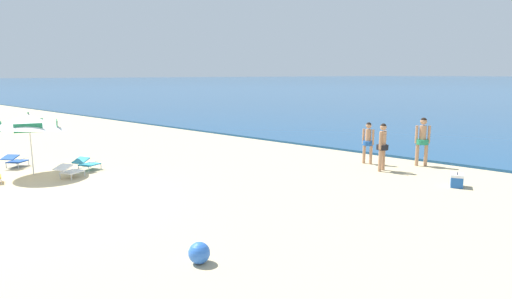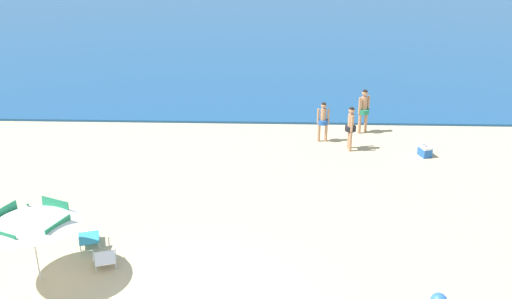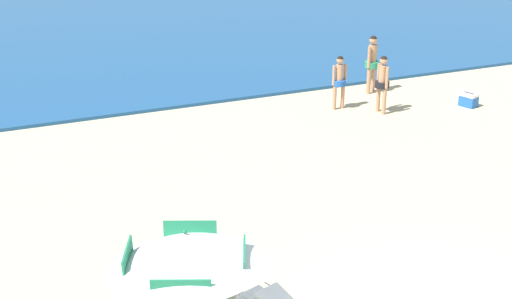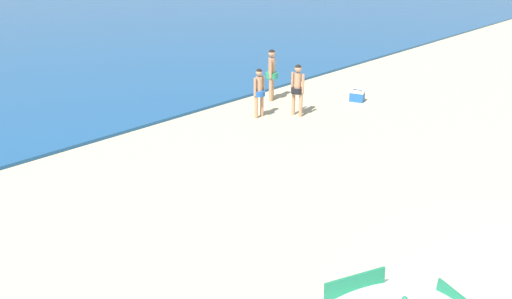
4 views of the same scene
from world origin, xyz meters
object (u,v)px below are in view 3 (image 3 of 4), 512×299
Objects in this scene: person_standing_near_shore at (382,80)px; person_wading_in at (372,60)px; cooler_box at (469,100)px; lounge_chair_under_umbrella at (206,278)px; person_standing_beside at (339,79)px; beach_umbrella_striped_main at (185,250)px; lounge_chair_spare_folded at (264,298)px.

person_standing_near_shore is 1.91m from person_wading_in.
lounge_chair_under_umbrella is at bearing -148.49° from cooler_box.
lounge_chair_under_umbrella is 10.45m from person_standing_near_shore.
cooler_box is (3.65, -1.30, -0.72)m from person_standing_beside.
beach_umbrella_striped_main is at bearing -144.88° from cooler_box.
cooler_box is (9.78, 7.37, -0.08)m from lounge_chair_spare_folded.
lounge_chair_under_umbrella is at bearing 62.18° from beach_umbrella_striped_main.
beach_umbrella_striped_main reaches higher than lounge_chair_spare_folded.
beach_umbrella_striped_main is 13.87m from cooler_box.
beach_umbrella_striped_main is 2.20m from lounge_chair_spare_folded.
cooler_box is (1.97, -2.29, -0.84)m from person_wading_in.
person_standing_near_shore is (7.09, 7.89, 0.70)m from lounge_chair_spare_folded.
lounge_chair_under_umbrella is at bearing -131.46° from person_standing_beside.
person_wading_in is (8.50, 8.71, 0.77)m from lounge_chair_under_umbrella.
lounge_chair_spare_folded is 0.55× the size of person_wading_in.
person_wading_in is (9.29, 10.21, -0.76)m from beach_umbrella_striped_main.
beach_umbrella_striped_main is at bearing -159.46° from lounge_chair_spare_folded.
person_wading_in is (0.72, 1.77, 0.07)m from person_standing_near_shore.
lounge_chair_under_umbrella is 1.70× the size of cooler_box.
lounge_chair_spare_folded is 0.58× the size of person_standing_near_shore.
lounge_chair_spare_folded is (1.48, 0.56, -1.52)m from beach_umbrella_striped_main.
person_wading_in is at bearing 67.88° from person_standing_near_shore.
lounge_chair_spare_folded is at bearing -131.95° from person_standing_near_shore.
person_standing_beside is 1.95m from person_wading_in.
cooler_box is at bearing 35.12° from beach_umbrella_striped_main.
beach_umbrella_striped_main reaches higher than person_wading_in.
person_standing_near_shore is at bearing 44.56° from beach_umbrella_striped_main.
beach_umbrella_striped_main is at bearing -129.54° from person_standing_beside.
person_wading_in is at bearing 47.70° from beach_umbrella_striped_main.
person_standing_beside is at bearing 48.54° from lounge_chair_under_umbrella.
beach_umbrella_striped_main is at bearing -117.82° from lounge_chair_under_umbrella.
person_standing_beside reaches higher than lounge_chair_spare_folded.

